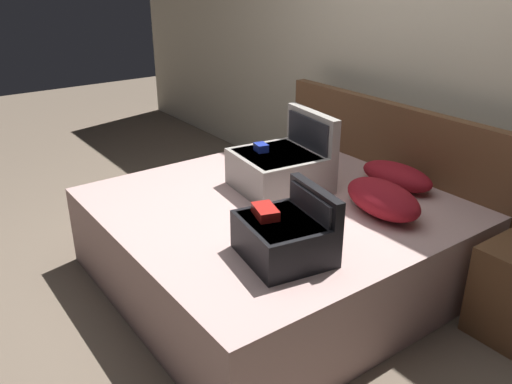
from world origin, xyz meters
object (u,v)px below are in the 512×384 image
hard_case_large (281,166)px  pillow_center_head (383,199)px  pillow_near_headboard (397,176)px  hard_case_medium (285,234)px  bed (275,240)px

hard_case_large → pillow_center_head: 0.65m
pillow_center_head → pillow_near_headboard: bearing=119.5°
hard_case_medium → pillow_center_head: (-0.04, 0.72, -0.03)m
bed → hard_case_large: hard_case_large is taller
hard_case_large → pillow_near_headboard: size_ratio=1.16×
bed → pillow_near_headboard: bearing=70.8°
hard_case_medium → pillow_near_headboard: bearing=113.0°
hard_case_large → hard_case_medium: 0.82m
bed → hard_case_large: bearing=132.8°
bed → pillow_near_headboard: size_ratio=3.79×
bed → pillow_near_headboard: pillow_near_headboard is taller
pillow_near_headboard → pillow_center_head: 0.41m
bed → pillow_center_head: 0.69m
bed → hard_case_medium: bearing=-33.9°
bed → pillow_center_head: bearing=39.9°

